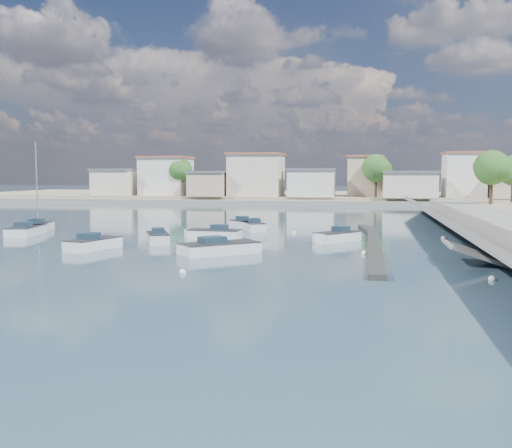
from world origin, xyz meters
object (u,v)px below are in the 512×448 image
Objects in this scene: motorboat_e at (27,231)px; motorboat_h at (223,248)px; motorboat_c at (212,235)px; motorboat_g at (245,225)px; sailboat at (39,227)px; motorboat_a at (158,238)px; motorboat_d at (335,237)px; motorboat_b at (96,244)px; motorboat_f at (253,227)px.

motorboat_e is 1.01× the size of motorboat_h.
motorboat_c is at bearing 110.40° from motorboat_h.
motorboat_g is at bearing 97.30° from motorboat_h.
sailboat is (-22.27, 12.62, 0.04)m from motorboat_h.
motorboat_e is 22.83m from motorboat_h.
sailboat is at bearing 154.75° from motorboat_a.
motorboat_e is at bearing 180.00° from motorboat_d.
sailboat is at bearing 150.45° from motorboat_h.
motorboat_b is 0.90× the size of motorboat_e.
motorboat_g is 0.68× the size of motorboat_h.
motorboat_d is 13.88m from motorboat_g.
motorboat_e and motorboat_h have the same top height.
sailboat is at bearing 168.89° from motorboat_c.
motorboat_b is 17.00m from sailboat.
sailboat reaches higher than motorboat_f.
motorboat_f is at bearing -53.99° from motorboat_g.
motorboat_e is 0.64× the size of sailboat.
sailboat reaches higher than motorboat_g.
motorboat_a is at bearing -109.39° from motorboat_g.
motorboat_g is 18.71m from motorboat_h.
motorboat_g is (7.77, 17.85, 0.00)m from motorboat_b.
motorboat_d is 12.04m from motorboat_f.
motorboat_e is 21.48m from motorboat_f.
motorboat_b is 1.01× the size of motorboat_c.
motorboat_h is at bearing -22.52° from motorboat_e.
motorboat_d is at bearing 49.64° from motorboat_h.
motorboat_e is 1.47× the size of motorboat_g.
motorboat_h is at bearing -82.70° from motorboat_g.
motorboat_e is (-14.09, 3.32, -0.00)m from motorboat_a.
motorboat_h is (3.31, -8.90, -0.00)m from motorboat_c.
motorboat_b is at bearing 176.01° from motorboat_h.
sailboat reaches higher than motorboat_b.
motorboat_c is 0.90× the size of motorboat_e.
motorboat_e is at bearing 143.71° from motorboat_b.
motorboat_c is 17.78m from motorboat_e.
motorboat_c is 1.20× the size of motorboat_d.
motorboat_d is at bearing -43.64° from motorboat_f.
motorboat_f is (-8.71, 8.31, 0.00)m from motorboat_d.
motorboat_d is 28.52m from motorboat_e.
motorboat_a and motorboat_h have the same top height.
motorboat_a is 0.76× the size of motorboat_e.
motorboat_a is 8.85m from motorboat_h.
motorboat_a is at bearing 56.27° from motorboat_b.
motorboat_f is 21.45m from sailboat.
motorboat_a is at bearing -25.25° from sailboat.
motorboat_d is 1.00× the size of motorboat_f.
motorboat_g is 0.44× the size of sailboat.
motorboat_d is at bearing -0.00° from motorboat_e.
motorboat_b and motorboat_d have the same top height.
motorboat_d is 1.10× the size of motorboat_g.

